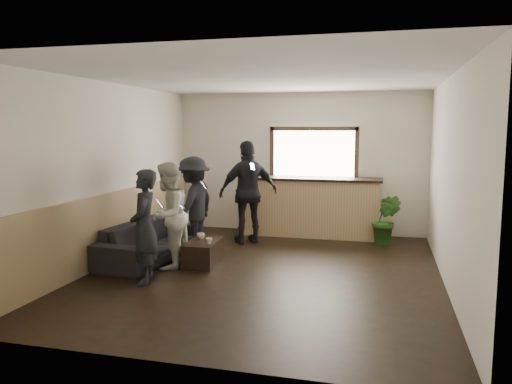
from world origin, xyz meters
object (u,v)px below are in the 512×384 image
(person_a, at_px, (144,227))
(person_c, at_px, (193,204))
(cup_b, at_px, (209,241))
(person_b, at_px, (168,215))
(sofa, at_px, (152,241))
(bar_counter, at_px, (311,203))
(potted_plant, at_px, (386,220))
(coffee_table, at_px, (203,253))
(cup_a, at_px, (201,236))
(person_d, at_px, (249,192))

(person_a, xyz_separation_m, person_c, (-0.00, 1.80, 0.04))
(cup_b, xyz_separation_m, person_b, (-0.59, -0.16, 0.40))
(person_c, bearing_deg, sofa, -25.82)
(bar_counter, height_order, person_a, bar_counter)
(sofa, height_order, potted_plant, potted_plant)
(cup_b, height_order, person_a, person_a)
(sofa, height_order, coffee_table, sofa)
(cup_a, xyz_separation_m, person_b, (-0.34, -0.46, 0.39))
(person_a, bearing_deg, person_b, 161.75)
(cup_a, xyz_separation_m, person_d, (0.39, 1.43, 0.53))
(person_b, bearing_deg, bar_counter, 148.56)
(sofa, distance_m, person_a, 1.28)
(bar_counter, xyz_separation_m, person_a, (-1.75, -3.58, 0.13))
(coffee_table, bearing_deg, cup_b, -46.05)
(coffee_table, relative_size, cup_a, 6.78)
(coffee_table, relative_size, potted_plant, 0.88)
(person_c, bearing_deg, coffee_table, 38.55)
(person_c, bearing_deg, potted_plant, 119.63)
(cup_b, bearing_deg, coffee_table, 133.95)
(bar_counter, bearing_deg, coffee_table, -117.72)
(sofa, height_order, person_c, person_c)
(bar_counter, distance_m, cup_a, 2.76)
(sofa, height_order, person_d, person_d)
(cup_a, distance_m, person_c, 0.79)
(sofa, distance_m, cup_a, 0.81)
(coffee_table, bearing_deg, potted_plant, 36.49)
(bar_counter, relative_size, person_d, 1.44)
(person_b, distance_m, person_d, 2.03)
(bar_counter, xyz_separation_m, person_b, (-1.75, -2.82, 0.16))
(person_c, relative_size, person_d, 0.87)
(coffee_table, height_order, potted_plant, potted_plant)
(coffee_table, distance_m, person_a, 1.31)
(cup_a, xyz_separation_m, person_a, (-0.34, -1.22, 0.37))
(potted_plant, height_order, person_b, person_b)
(person_c, bearing_deg, cup_a, 38.03)
(potted_plant, bearing_deg, person_a, -135.64)
(potted_plant, relative_size, person_b, 0.57)
(coffee_table, bearing_deg, person_a, -112.03)
(cup_a, bearing_deg, person_d, 74.74)
(bar_counter, xyz_separation_m, potted_plant, (1.42, -0.48, -0.18))
(person_d, bearing_deg, potted_plant, 156.62)
(sofa, relative_size, coffee_table, 2.59)
(bar_counter, height_order, sofa, bar_counter)
(person_c, bearing_deg, person_b, 7.27)
(person_b, relative_size, person_d, 0.85)
(cup_b, bearing_deg, person_b, -164.50)
(person_d, bearing_deg, person_c, 15.30)
(bar_counter, distance_m, cup_b, 2.91)
(cup_a, relative_size, person_a, 0.08)
(coffee_table, distance_m, cup_b, 0.31)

